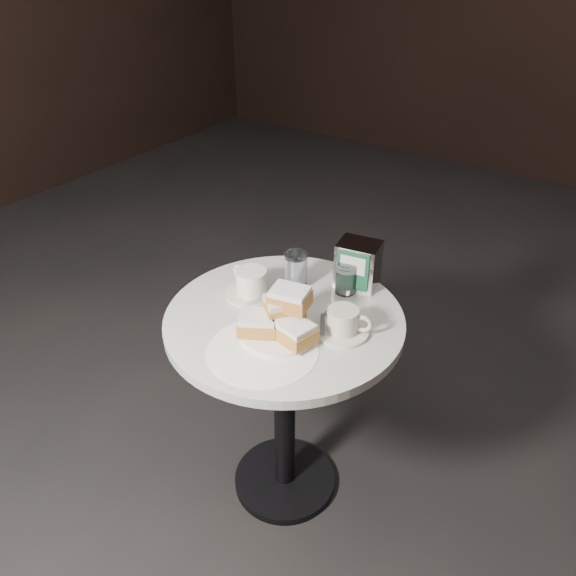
{
  "coord_description": "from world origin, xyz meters",
  "views": [
    {
      "loc": [
        0.75,
        -1.09,
        1.7
      ],
      "look_at": [
        0.0,
        0.02,
        0.83
      ],
      "focal_mm": 35.0,
      "sensor_mm": 36.0,
      "label": 1
    }
  ],
  "objects_px": {
    "beignet_plate": "(280,320)",
    "water_glass_right": "(346,278)",
    "coffee_cup_left": "(251,284)",
    "napkin_dispenser": "(358,264)",
    "water_glass_left": "(296,270)",
    "coffee_cup_right": "(343,323)",
    "cafe_table": "(284,367)"
  },
  "relations": [
    {
      "from": "beignet_plate",
      "to": "coffee_cup_right",
      "type": "xyz_separation_m",
      "value": [
        0.14,
        0.1,
        -0.02
      ]
    },
    {
      "from": "beignet_plate",
      "to": "coffee_cup_right",
      "type": "bearing_deg",
      "value": 36.75
    },
    {
      "from": "cafe_table",
      "to": "napkin_dispenser",
      "type": "bearing_deg",
      "value": 70.57
    },
    {
      "from": "water_glass_left",
      "to": "cafe_table",
      "type": "bearing_deg",
      "value": -68.25
    },
    {
      "from": "coffee_cup_left",
      "to": "napkin_dispenser",
      "type": "relative_size",
      "value": 1.36
    },
    {
      "from": "water_glass_right",
      "to": "napkin_dispenser",
      "type": "xyz_separation_m",
      "value": [
        0.01,
        0.06,
        0.02
      ]
    },
    {
      "from": "napkin_dispenser",
      "to": "water_glass_right",
      "type": "bearing_deg",
      "value": -108.89
    },
    {
      "from": "coffee_cup_left",
      "to": "napkin_dispenser",
      "type": "distance_m",
      "value": 0.34
    },
    {
      "from": "cafe_table",
      "to": "coffee_cup_right",
      "type": "bearing_deg",
      "value": 7.59
    },
    {
      "from": "cafe_table",
      "to": "water_glass_right",
      "type": "bearing_deg",
      "value": 68.03
    },
    {
      "from": "cafe_table",
      "to": "napkin_dispenser",
      "type": "xyz_separation_m",
      "value": [
        0.09,
        0.27,
        0.27
      ]
    },
    {
      "from": "cafe_table",
      "to": "beignet_plate",
      "type": "distance_m",
      "value": 0.26
    },
    {
      "from": "coffee_cup_right",
      "to": "water_glass_right",
      "type": "height_order",
      "value": "water_glass_right"
    },
    {
      "from": "coffee_cup_left",
      "to": "water_glass_left",
      "type": "relative_size",
      "value": 1.72
    },
    {
      "from": "cafe_table",
      "to": "water_glass_left",
      "type": "xyz_separation_m",
      "value": [
        -0.06,
        0.15,
        0.25
      ]
    },
    {
      "from": "water_glass_right",
      "to": "coffee_cup_right",
      "type": "bearing_deg",
      "value": -62.55
    },
    {
      "from": "beignet_plate",
      "to": "water_glass_right",
      "type": "bearing_deg",
      "value": 81.68
    },
    {
      "from": "coffee_cup_left",
      "to": "water_glass_right",
      "type": "xyz_separation_m",
      "value": [
        0.23,
        0.17,
        0.01
      ]
    },
    {
      "from": "cafe_table",
      "to": "water_glass_right",
      "type": "height_order",
      "value": "water_glass_right"
    },
    {
      "from": "water_glass_left",
      "to": "napkin_dispenser",
      "type": "relative_size",
      "value": 0.79
    },
    {
      "from": "cafe_table",
      "to": "coffee_cup_right",
      "type": "xyz_separation_m",
      "value": [
        0.18,
        0.02,
        0.23
      ]
    },
    {
      "from": "coffee_cup_left",
      "to": "coffee_cup_right",
      "type": "height_order",
      "value": "coffee_cup_left"
    },
    {
      "from": "beignet_plate",
      "to": "water_glass_right",
      "type": "xyz_separation_m",
      "value": [
        0.04,
        0.29,
        -0.0
      ]
    },
    {
      "from": "coffee_cup_right",
      "to": "water_glass_left",
      "type": "bearing_deg",
      "value": 136.55
    },
    {
      "from": "beignet_plate",
      "to": "water_glass_left",
      "type": "bearing_deg",
      "value": 113.97
    },
    {
      "from": "beignet_plate",
      "to": "water_glass_right",
      "type": "height_order",
      "value": "beignet_plate"
    },
    {
      "from": "coffee_cup_left",
      "to": "napkin_dispenser",
      "type": "height_order",
      "value": "napkin_dispenser"
    },
    {
      "from": "cafe_table",
      "to": "coffee_cup_right",
      "type": "distance_m",
      "value": 0.3
    },
    {
      "from": "coffee_cup_right",
      "to": "water_glass_right",
      "type": "relative_size",
      "value": 1.81
    },
    {
      "from": "cafe_table",
      "to": "beignet_plate",
      "type": "bearing_deg",
      "value": -61.96
    },
    {
      "from": "cafe_table",
      "to": "water_glass_right",
      "type": "relative_size",
      "value": 7.34
    },
    {
      "from": "cafe_table",
      "to": "beignet_plate",
      "type": "height_order",
      "value": "beignet_plate"
    }
  ]
}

